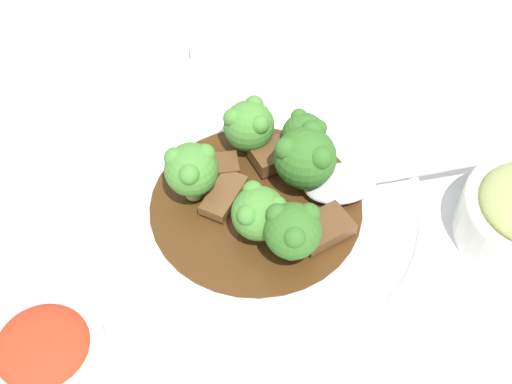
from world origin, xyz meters
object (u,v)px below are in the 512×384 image
Objects in this scene: main_plate at (256,208)px; side_bowl_kimchi at (47,354)px; beef_strip_1 at (324,228)px; broccoli_floret_1 at (293,230)px; sauce_dish at (223,50)px; broccoli_floret_3 at (304,134)px; beef_strip_0 at (278,153)px; beef_strip_2 at (211,167)px; serving_spoon at (355,181)px; broccoli_floret_5 at (249,125)px; broccoli_floret_0 at (259,212)px; broccoli_floret_4 at (191,170)px; beef_strip_3 at (223,197)px; broccoli_floret_2 at (305,157)px.

side_bowl_kimchi is (-0.13, -0.17, 0.02)m from main_plate.
broccoli_floret_1 is (-0.02, -0.03, 0.03)m from beef_strip_1.
broccoli_floret_1 is 0.77× the size of sauce_dish.
main_plate is 5.36× the size of beef_strip_1.
side_bowl_kimchi is (-0.17, -0.24, -0.02)m from broccoli_floret_3.
side_bowl_kimchi is at bearing -142.21° from beef_strip_1.
side_bowl_kimchi is (-0.20, -0.15, 0.00)m from beef_strip_1.
sauce_dish is (-0.08, 0.16, -0.02)m from beef_strip_0.
side_bowl_kimchi is (-0.09, -0.20, 0.00)m from beef_strip_2.
broccoli_floret_3 is at bearing 147.34° from serving_spoon.
beef_strip_2 is 0.12m from broccoli_floret_1.
broccoli_floret_3 is (0.02, 0.01, 0.02)m from beef_strip_0.
serving_spoon is at bearing -18.17° from broccoli_floret_5.
beef_strip_2 is 1.14× the size of broccoli_floret_0.
beef_strip_0 is 0.99× the size of broccoli_floret_4.
broccoli_floret_1 is at bearing -87.78° from broccoli_floret_3.
broccoli_floret_4 reaches higher than serving_spoon.
broccoli_floret_3 is 0.11m from broccoli_floret_4.
broccoli_floret_5 is at bearing 80.58° from beef_strip_3.
broccoli_floret_4 is (-0.06, -0.00, 0.04)m from main_plate.
broccoli_floret_1 reaches higher than sauce_dish.
broccoli_floret_2 is 0.10m from broccoli_floret_4.
beef_strip_3 is (-0.09, 0.02, -0.00)m from beef_strip_1.
broccoli_floret_1 is at bearing 36.25° from side_bowl_kimchi.
broccoli_floret_4 is at bearing -140.97° from beef_strip_0.
broccoli_floret_0 is (0.05, -0.06, 0.02)m from beef_strip_2.
beef_strip_3 is (0.02, -0.03, -0.00)m from beef_strip_2.
serving_spoon is at bearing 17.16° from beef_strip_3.
broccoli_floret_5 is (-0.08, 0.09, 0.02)m from beef_strip_1.
broccoli_floret_1 is at bearing -67.14° from sauce_dish.
broccoli_floret_1 is at bearing -64.23° from broccoli_floret_5.
broccoli_floret_3 reaches higher than main_plate.
broccoli_floret_3 is at bearing 24.68° from beef_strip_2.
side_bowl_kimchi is at bearing -124.65° from broccoli_floret_3.
serving_spoon is (0.10, -0.03, -0.02)m from broccoli_floret_5.
broccoli_floret_2 is at bearing 37.75° from main_plate.
broccoli_floret_2 is 0.27m from side_bowl_kimchi.
beef_strip_3 is at bearing 142.59° from broccoli_floret_0.
sauce_dish is (-0.04, 0.21, -0.02)m from beef_strip_3.
side_bowl_kimchi is at bearing -120.98° from beef_strip_3.
beef_strip_0 is at bearing 164.19° from serving_spoon.
beef_strip_2 is 1.00× the size of beef_strip_3.
beef_strip_3 is at bearing 59.02° from side_bowl_kimchi.
beef_strip_1 is at bearing -65.75° from broccoli_floret_2.
broccoli_floret_2 is at bearing 49.97° from side_bowl_kimchi.
broccoli_floret_1 is 0.11m from broccoli_floret_4.
serving_spoon is (0.14, 0.03, -0.03)m from broccoli_floret_4.
broccoli_floret_2 is (0.04, 0.03, 0.04)m from main_plate.
broccoli_floret_1 is 0.96× the size of broccoli_floret_4.
broccoli_floret_1 is 0.21m from side_bowl_kimchi.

